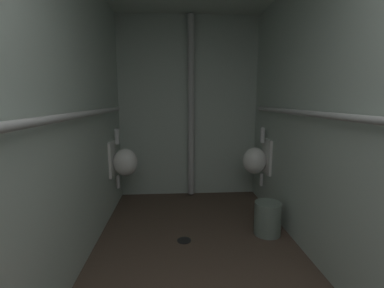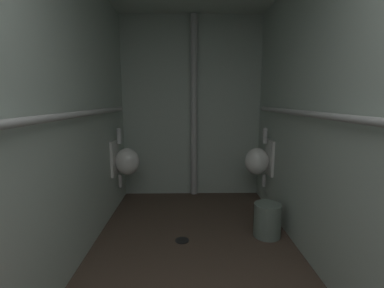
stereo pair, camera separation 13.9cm
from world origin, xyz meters
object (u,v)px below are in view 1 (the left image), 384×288
object	(u,v)px
urinal_left_mid	(124,161)
standpipe_back_wall	(191,109)
floor_drain	(184,240)
urinal_right_mid	(256,160)
waste_bin	(268,218)

from	to	relation	value
urinal_left_mid	standpipe_back_wall	distance (m)	1.18
urinal_left_mid	standpipe_back_wall	size ratio (longest dim) A/B	0.30
standpipe_back_wall	floor_drain	world-z (taller)	standpipe_back_wall
urinal_right_mid	floor_drain	bearing A→B (deg)	-140.54
urinal_right_mid	standpipe_back_wall	world-z (taller)	standpipe_back_wall
urinal_right_mid	floor_drain	size ratio (longest dim) A/B	5.39
waste_bin	standpipe_back_wall	bearing A→B (deg)	121.04
urinal_left_mid	standpipe_back_wall	bearing A→B (deg)	29.57
urinal_right_mid	waste_bin	size ratio (longest dim) A/B	2.20
waste_bin	floor_drain	bearing A→B (deg)	-174.58
urinal_right_mid	standpipe_back_wall	distance (m)	1.14
urinal_right_mid	standpipe_back_wall	size ratio (longest dim) A/B	0.30
waste_bin	urinal_right_mid	bearing A→B (deg)	83.62
urinal_right_mid	floor_drain	world-z (taller)	urinal_right_mid
floor_drain	waste_bin	xyz separation A→B (m)	(0.87, 0.08, 0.17)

